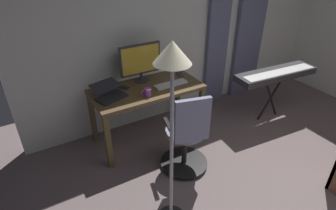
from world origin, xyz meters
TOP-DOWN VIEW (x-y plane):
  - back_room_partition at (0.00, -2.68)m, footprint 4.84×0.10m
  - curtain_left_panel at (-1.12, -2.57)m, footprint 0.54×0.06m
  - curtain_right_panel at (-0.47, -2.57)m, footprint 0.37×0.06m
  - desk at (0.91, -2.20)m, footprint 1.37×0.66m
  - office_chair at (0.81, -1.43)m, footprint 0.56×0.56m
  - computer_monitor at (0.88, -2.41)m, footprint 0.54×0.18m
  - computer_keyboard at (0.61, -2.11)m, footprint 0.43×0.12m
  - laptop at (1.38, -2.20)m, footprint 0.40×0.39m
  - computer_mouse at (1.41, -2.45)m, footprint 0.06×0.10m
  - cell_phone_face_up at (1.15, -2.34)m, footprint 0.13×0.16m
  - cell_phone_by_monitor at (0.35, -2.31)m, footprint 0.11×0.16m
  - mug_coffee at (0.99, -2.00)m, footprint 0.13×0.09m
  - piano_keyboard at (-0.88, -1.74)m, footprint 1.25×0.42m
  - floor_lamp at (1.31, -0.92)m, footprint 0.28×0.28m

SIDE VIEW (x-z plane):
  - office_chair at x=0.81m, z-range -0.05..0.96m
  - desk at x=0.91m, z-range 0.27..1.03m
  - piano_keyboard at x=-0.88m, z-range 0.32..1.09m
  - cell_phone_face_up at x=1.15m, z-range 0.75..0.76m
  - cell_phone_by_monitor at x=0.35m, z-range 0.75..0.76m
  - computer_keyboard at x=0.61m, z-range 0.75..0.78m
  - computer_mouse at x=1.41m, z-range 0.75..0.79m
  - mug_coffee at x=0.99m, z-range 0.75..0.85m
  - laptop at x=1.38m, z-range 0.73..0.88m
  - computer_monitor at x=0.88m, z-range 0.79..1.27m
  - curtain_left_panel at x=-1.12m, z-range 0.00..2.15m
  - curtain_right_panel at x=-0.47m, z-range 0.00..2.15m
  - back_room_partition at x=0.00m, z-range 0.00..2.54m
  - floor_lamp at x=1.31m, z-range 0.50..2.27m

